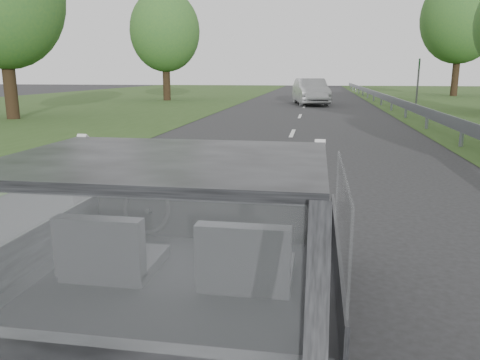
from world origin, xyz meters
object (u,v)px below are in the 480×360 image
(subject_car, at_px, (190,258))
(other_car, at_px, (311,92))
(highway_sign, at_px, (418,83))
(cat, at_px, (245,182))

(subject_car, height_order, other_car, other_car)
(highway_sign, bearing_deg, cat, -93.46)
(cat, xyz_separation_m, other_car, (0.06, 25.28, -0.31))
(cat, bearing_deg, other_car, 92.32)
(cat, bearing_deg, subject_car, -109.17)
(cat, xyz_separation_m, highway_sign, (5.98, 24.64, 0.23))
(subject_car, distance_m, other_car, 25.91)
(subject_car, distance_m, highway_sign, 26.03)
(cat, distance_m, highway_sign, 25.36)
(cat, relative_size, highway_sign, 0.21)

